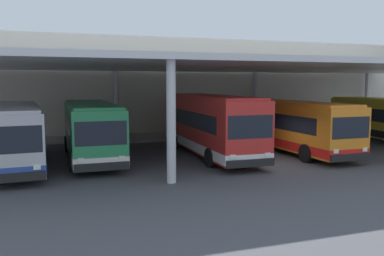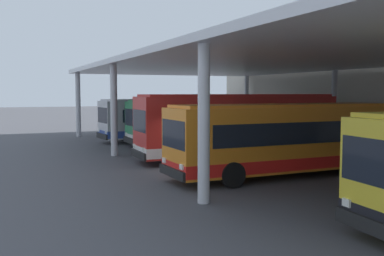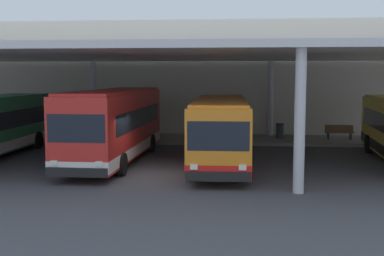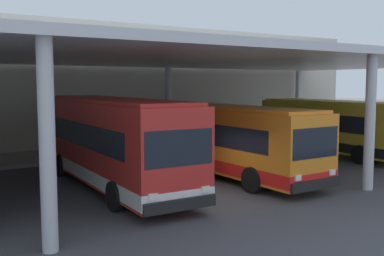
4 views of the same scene
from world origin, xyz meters
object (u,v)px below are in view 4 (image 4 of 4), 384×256
(bus_far_bay, at_px, (226,139))
(bus_middle_bay, at_px, (111,141))
(bus_departing, at_px, (332,126))
(bench_waiting, at_px, (233,133))
(trash_bin, at_px, (187,136))

(bus_far_bay, bearing_deg, bus_middle_bay, 172.66)
(bus_far_bay, distance_m, bus_departing, 9.20)
(bench_waiting, distance_m, trash_bin, 3.78)
(bus_departing, height_order, bench_waiting, bus_departing)
(bus_far_bay, bearing_deg, bus_departing, 10.56)
(bus_middle_bay, xyz_separation_m, bus_departing, (14.31, 1.01, -0.19))
(bus_middle_bay, xyz_separation_m, bench_waiting, (12.60, 8.39, -1.18))
(bench_waiting, bearing_deg, trash_bin, 178.86)
(trash_bin, bearing_deg, bus_middle_bay, -136.17)
(bus_departing, relative_size, trash_bin, 10.91)
(bus_far_bay, bearing_deg, trash_bin, 68.73)
(bus_middle_bay, bearing_deg, bus_departing, 4.03)
(bus_far_bay, relative_size, bench_waiting, 5.88)
(bus_departing, xyz_separation_m, trash_bin, (-5.49, 7.46, -0.98))
(bus_middle_bay, height_order, bench_waiting, bus_middle_bay)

